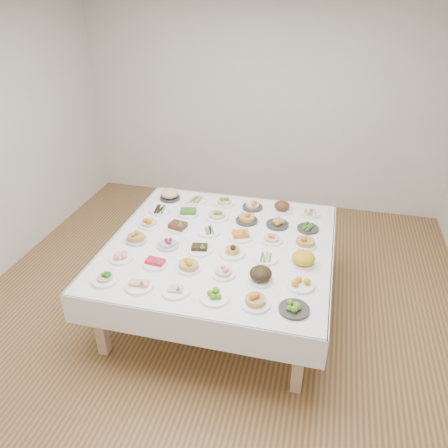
% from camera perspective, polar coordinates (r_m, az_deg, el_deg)
% --- Properties ---
extents(room_envelope, '(5.02, 5.02, 2.81)m').
position_cam_1_polar(room_envelope, '(3.65, -1.07, 12.06)').
color(room_envelope, '#97683F').
rests_on(room_envelope, ground).
extents(display_table, '(2.08, 2.08, 0.75)m').
position_cam_1_polar(display_table, '(4.13, -0.50, -3.40)').
color(display_table, white).
rests_on(display_table, ground).
extents(dish_0, '(0.21, 0.21, 0.11)m').
position_cam_1_polar(dish_0, '(3.72, -15.33, -6.62)').
color(dish_0, white).
rests_on(dish_0, display_table).
extents(dish_1, '(0.23, 0.23, 0.09)m').
position_cam_1_polar(dish_1, '(3.60, -11.01, -7.62)').
color(dish_1, white).
rests_on(dish_1, display_table).
extents(dish_2, '(0.22, 0.22, 0.09)m').
position_cam_1_polar(dish_2, '(3.51, -6.33, -8.44)').
color(dish_2, white).
rests_on(dish_2, display_table).
extents(dish_3, '(0.22, 0.22, 0.09)m').
position_cam_1_polar(dish_3, '(3.42, -1.25, -9.32)').
color(dish_3, white).
rests_on(dish_3, display_table).
extents(dish_4, '(0.23, 0.23, 0.12)m').
position_cam_1_polar(dish_4, '(3.37, 4.13, -9.76)').
color(dish_4, white).
rests_on(dish_4, display_table).
extents(dish_5, '(0.23, 0.23, 0.09)m').
position_cam_1_polar(dish_5, '(3.36, 9.16, -10.67)').
color(dish_5, '#2E2B29').
rests_on(dish_5, display_table).
extents(dish_6, '(0.20, 0.20, 0.08)m').
position_cam_1_polar(dish_6, '(3.96, -13.29, -4.16)').
color(dish_6, white).
rests_on(dish_6, display_table).
extents(dish_7, '(0.21, 0.21, 0.09)m').
position_cam_1_polar(dish_7, '(3.83, -8.98, -4.85)').
color(dish_7, white).
rests_on(dish_7, display_table).
extents(dish_8, '(0.20, 0.20, 0.12)m').
position_cam_1_polar(dish_8, '(3.74, -4.64, -5.25)').
color(dish_8, white).
rests_on(dish_8, display_table).
extents(dish_9, '(0.20, 0.20, 0.11)m').
position_cam_1_polar(dish_9, '(3.66, -0.07, -6.07)').
color(dish_9, white).
rests_on(dish_9, display_table).
extents(dish_10, '(0.23, 0.23, 0.14)m').
position_cam_1_polar(dish_10, '(3.60, 4.81, -6.56)').
color(dish_10, white).
rests_on(dish_10, display_table).
extents(dish_11, '(0.23, 0.23, 0.10)m').
position_cam_1_polar(dish_11, '(3.60, 9.98, -7.40)').
color(dish_11, white).
rests_on(dish_11, display_table).
extents(dish_12, '(0.20, 0.20, 0.12)m').
position_cam_1_polar(dish_12, '(4.19, -11.42, -1.60)').
color(dish_12, '#4C66B2').
rests_on(dish_12, display_table).
extents(dish_13, '(0.20, 0.20, 0.10)m').
position_cam_1_polar(dish_13, '(4.07, -7.38, -2.39)').
color(dish_13, '#4C66B2').
rests_on(dish_13, display_table).
extents(dish_14, '(0.23, 0.23, 0.10)m').
position_cam_1_polar(dish_14, '(3.98, -3.21, -3.03)').
color(dish_14, white).
rests_on(dish_14, display_table).
extents(dish_15, '(0.23, 0.23, 0.12)m').
position_cam_1_polar(dish_15, '(3.92, 1.10, -3.33)').
color(dish_15, white).
rests_on(dish_15, display_table).
extents(dish_16, '(0.21, 0.21, 0.05)m').
position_cam_1_polar(dish_16, '(3.88, 5.48, -4.46)').
color(dish_16, white).
rests_on(dish_16, display_table).
extents(dish_17, '(0.22, 0.22, 0.13)m').
position_cam_1_polar(dish_17, '(3.84, 10.32, -4.44)').
color(dish_17, white).
rests_on(dish_17, display_table).
extents(dish_18, '(0.20, 0.20, 0.12)m').
position_cam_1_polar(dish_18, '(4.42, -9.81, 0.40)').
color(dish_18, white).
rests_on(dish_18, display_table).
extents(dish_19, '(0.20, 0.20, 0.10)m').
position_cam_1_polar(dish_19, '(4.32, -6.05, -0.21)').
color(dish_19, white).
rests_on(dish_19, display_table).
extents(dish_20, '(0.22, 0.22, 0.05)m').
position_cam_1_polar(dish_20, '(4.26, -1.95, -0.95)').
color(dish_20, white).
rests_on(dish_20, display_table).
extents(dish_21, '(0.23, 0.23, 0.11)m').
position_cam_1_polar(dish_21, '(4.17, 2.19, -1.28)').
color(dish_21, white).
rests_on(dish_21, display_table).
extents(dish_22, '(0.20, 0.20, 0.10)m').
position_cam_1_polar(dish_22, '(4.13, 6.24, -1.77)').
color(dish_22, white).
rests_on(dish_22, display_table).
extents(dish_23, '(0.21, 0.20, 0.13)m').
position_cam_1_polar(dish_23, '(4.10, 10.60, -2.08)').
color(dish_23, white).
rests_on(dish_23, display_table).
extents(dish_24, '(0.22, 0.22, 0.06)m').
position_cam_1_polar(dish_24, '(4.68, -8.37, 1.87)').
color(dish_24, white).
rests_on(dish_24, display_table).
extents(dish_25, '(0.23, 0.23, 0.10)m').
position_cam_1_polar(dish_25, '(4.59, -4.69, 1.74)').
color(dish_25, white).
rests_on(dish_25, display_table).
extents(dish_26, '(0.23, 0.23, 0.13)m').
position_cam_1_polar(dish_26, '(4.50, -0.92, 1.44)').
color(dish_26, white).
rests_on(dish_26, display_table).
extents(dish_27, '(0.22, 0.22, 0.12)m').
position_cam_1_polar(dish_27, '(4.44, 3.00, 0.92)').
color(dish_27, '#2E2B29').
rests_on(dish_27, display_table).
extents(dish_28, '(0.22, 0.22, 0.10)m').
position_cam_1_polar(dish_28, '(4.40, 7.00, 0.26)').
color(dish_28, '#2E2B29').
rests_on(dish_28, display_table).
extents(dish_29, '(0.21, 0.21, 0.05)m').
position_cam_1_polar(dish_29, '(4.39, 10.90, -0.49)').
color(dish_29, '#2E2B29').
rests_on(dish_29, display_table).
extents(dish_30, '(0.22, 0.22, 0.14)m').
position_cam_1_polar(dish_30, '(4.92, -7.10, 3.94)').
color(dish_30, '#2E2B29').
rests_on(dish_30, display_table).
extents(dish_31, '(0.23, 0.23, 0.05)m').
position_cam_1_polar(dish_31, '(4.85, -3.67, 3.14)').
color(dish_31, white).
rests_on(dish_31, display_table).
extents(dish_32, '(0.22, 0.22, 0.11)m').
position_cam_1_polar(dish_32, '(4.77, 0.01, 3.09)').
color(dish_32, white).
rests_on(dish_32, display_table).
extents(dish_33, '(0.22, 0.22, 0.12)m').
position_cam_1_polar(dish_33, '(4.70, 3.75, 2.65)').
color(dish_33, '#2E2B29').
rests_on(dish_33, display_table).
extents(dish_34, '(0.24, 0.24, 0.13)m').
position_cam_1_polar(dish_34, '(4.67, 7.59, 2.36)').
color(dish_34, white).
rests_on(dish_34, display_table).
extents(dish_35, '(0.21, 0.21, 0.05)m').
position_cam_1_polar(dish_35, '(4.66, 11.14, 1.41)').
color(dish_35, white).
rests_on(dish_35, display_table).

